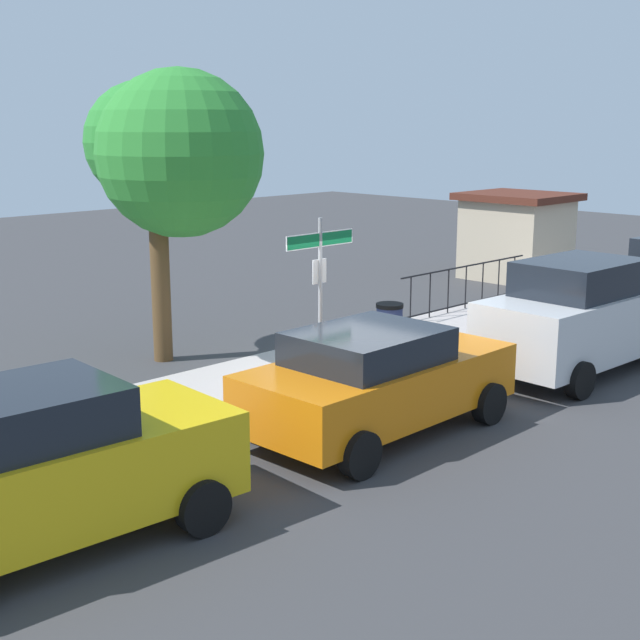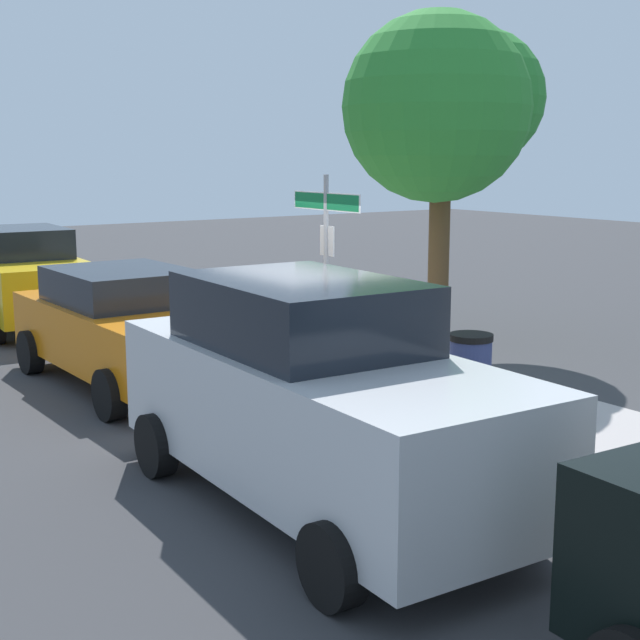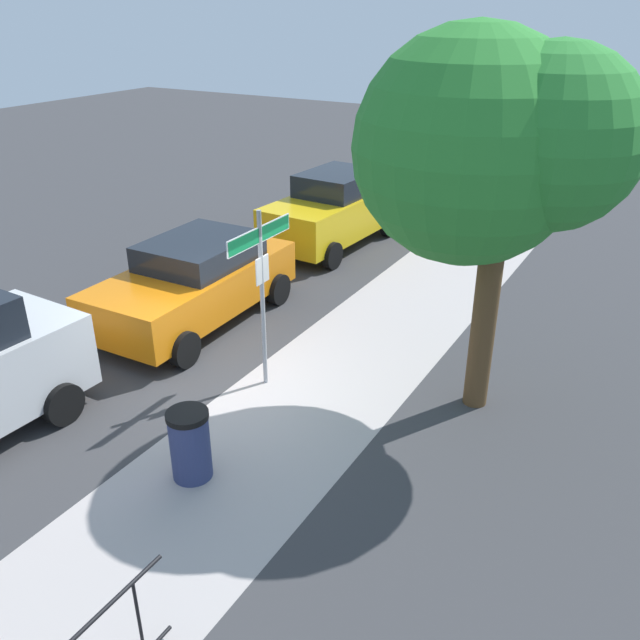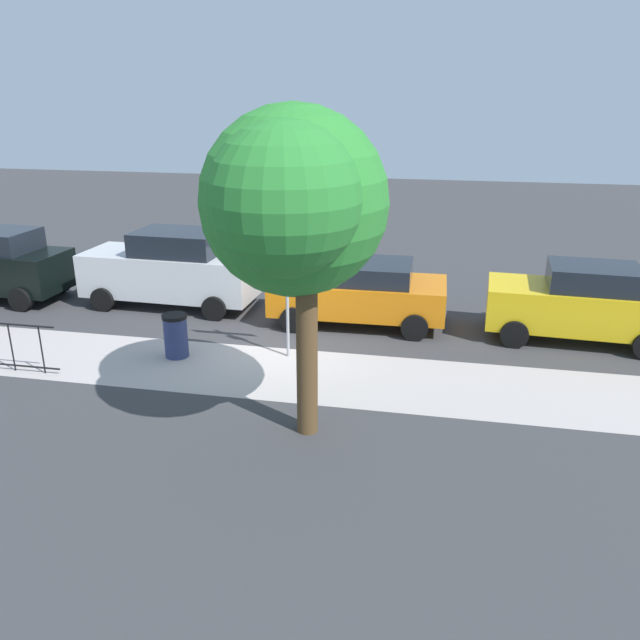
{
  "view_description": "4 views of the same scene",
  "coord_description": "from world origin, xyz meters",
  "px_view_note": "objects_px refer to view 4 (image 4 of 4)",
  "views": [
    {
      "loc": [
        -10.97,
        -10.24,
        4.52
      ],
      "look_at": [
        -0.56,
        0.28,
        1.16
      ],
      "focal_mm": 49.61,
      "sensor_mm": 36.0,
      "label": 1
    },
    {
      "loc": [
        9.97,
        -6.87,
        3.17
      ],
      "look_at": [
        -0.44,
        0.31,
        0.85
      ],
      "focal_mm": 50.85,
      "sensor_mm": 36.0,
      "label": 2
    },
    {
      "loc": [
        7.14,
        5.81,
        5.63
      ],
      "look_at": [
        -0.89,
        1.16,
        1.12
      ],
      "focal_mm": 37.01,
      "sensor_mm": 36.0,
      "label": 3
    },
    {
      "loc": [
        -3.72,
        13.16,
        5.62
      ],
      "look_at": [
        -1.18,
        0.52,
        0.95
      ],
      "focal_mm": 35.92,
      "sensor_mm": 36.0,
      "label": 4
    }
  ],
  "objects_px": {
    "street_sign": "(287,269)",
    "car_silver": "(172,269)",
    "car_yellow": "(581,303)",
    "shade_tree": "(288,201)",
    "trash_bin": "(176,336)",
    "car_orange": "(360,292)"
  },
  "relations": [
    {
      "from": "shade_tree",
      "to": "car_silver",
      "type": "bearing_deg",
      "value": -50.95
    },
    {
      "from": "street_sign",
      "to": "car_yellow",
      "type": "bearing_deg",
      "value": -160.25
    },
    {
      "from": "shade_tree",
      "to": "car_orange",
      "type": "relative_size",
      "value": 1.25
    },
    {
      "from": "trash_bin",
      "to": "street_sign",
      "type": "bearing_deg",
      "value": -168.38
    },
    {
      "from": "street_sign",
      "to": "shade_tree",
      "type": "distance_m",
      "value": 3.64
    },
    {
      "from": "car_orange",
      "to": "shade_tree",
      "type": "bearing_deg",
      "value": 84.25
    },
    {
      "from": "shade_tree",
      "to": "car_yellow",
      "type": "height_order",
      "value": "shade_tree"
    },
    {
      "from": "street_sign",
      "to": "car_orange",
      "type": "distance_m",
      "value": 3.0
    },
    {
      "from": "street_sign",
      "to": "shade_tree",
      "type": "xyz_separation_m",
      "value": [
        -0.8,
        2.97,
        1.95
      ]
    },
    {
      "from": "shade_tree",
      "to": "trash_bin",
      "type": "bearing_deg",
      "value": -37.41
    },
    {
      "from": "car_yellow",
      "to": "car_silver",
      "type": "height_order",
      "value": "car_silver"
    },
    {
      "from": "car_yellow",
      "to": "car_orange",
      "type": "relative_size",
      "value": 0.97
    },
    {
      "from": "car_yellow",
      "to": "shade_tree",
      "type": "bearing_deg",
      "value": 46.25
    },
    {
      "from": "car_yellow",
      "to": "car_orange",
      "type": "bearing_deg",
      "value": 1.79
    },
    {
      "from": "street_sign",
      "to": "shade_tree",
      "type": "relative_size",
      "value": 0.53
    },
    {
      "from": "street_sign",
      "to": "car_silver",
      "type": "bearing_deg",
      "value": -36.13
    },
    {
      "from": "street_sign",
      "to": "trash_bin",
      "type": "relative_size",
      "value": 2.95
    },
    {
      "from": "street_sign",
      "to": "car_silver",
      "type": "distance_m",
      "value": 4.97
    },
    {
      "from": "street_sign",
      "to": "shade_tree",
      "type": "bearing_deg",
      "value": 105.13
    },
    {
      "from": "street_sign",
      "to": "trash_bin",
      "type": "distance_m",
      "value": 2.91
    },
    {
      "from": "car_yellow",
      "to": "car_orange",
      "type": "distance_m",
      "value": 5.21
    },
    {
      "from": "car_yellow",
      "to": "car_silver",
      "type": "relative_size",
      "value": 0.89
    }
  ]
}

